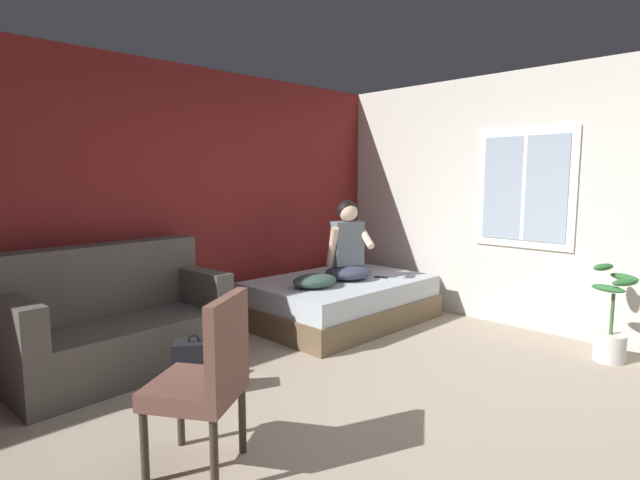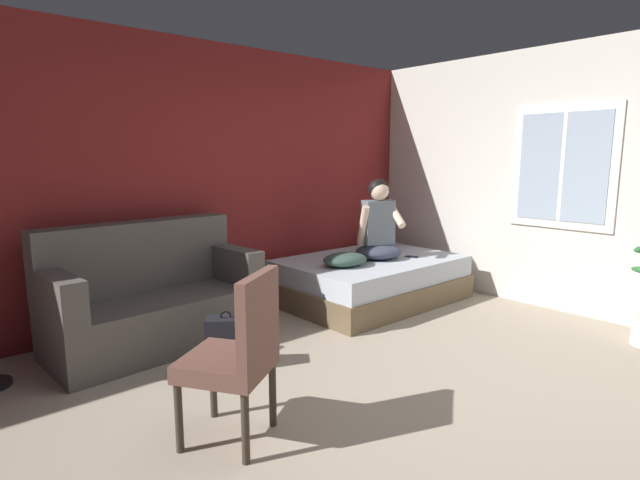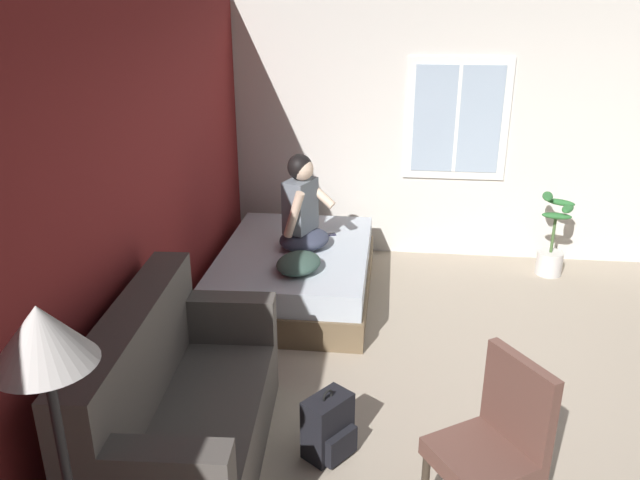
{
  "view_description": "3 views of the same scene",
  "coord_description": "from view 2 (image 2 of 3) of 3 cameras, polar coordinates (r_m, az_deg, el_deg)",
  "views": [
    {
      "loc": [
        -2.41,
        -1.81,
        1.6
      ],
      "look_at": [
        0.94,
        1.58,
        1.0
      ],
      "focal_mm": 28.0,
      "sensor_mm": 36.0,
      "label": 1
    },
    {
      "loc": [
        -2.41,
        -1.81,
        1.6
      ],
      "look_at": [
        0.76,
        1.81,
        0.78
      ],
      "focal_mm": 28.0,
      "sensor_mm": 36.0,
      "label": 2
    },
    {
      "loc": [
        -3.7,
        1.05,
        2.64
      ],
      "look_at": [
        0.91,
        1.59,
        0.83
      ],
      "focal_mm": 35.0,
      "sensor_mm": 36.0,
      "label": 3
    }
  ],
  "objects": [
    {
      "name": "ground_plane",
      "position": [
        3.41,
        11.14,
        -18.58
      ],
      "size": [
        40.0,
        40.0,
        0.0
      ],
      "primitive_type": "plane",
      "color": "tan"
    },
    {
      "name": "wall_back_accent",
      "position": [
        5.19,
        -13.56,
        6.6
      ],
      "size": [
        10.56,
        0.16,
        2.7
      ],
      "primitive_type": "cube",
      "color": "maroon",
      "rests_on": "ground"
    },
    {
      "name": "wall_side_with_window",
      "position": [
        5.57,
        30.02,
        5.79
      ],
      "size": [
        0.19,
        6.81,
        2.7
      ],
      "color": "silver",
      "rests_on": "ground"
    },
    {
      "name": "bed",
      "position": [
        5.6,
        5.78,
        -4.52
      ],
      "size": [
        1.97,
        1.38,
        0.48
      ],
      "color": "brown",
      "rests_on": "ground"
    },
    {
      "name": "couch",
      "position": [
        4.5,
        -18.68,
        -6.43
      ],
      "size": [
        1.75,
        0.92,
        1.04
      ],
      "color": "#514C47",
      "rests_on": "ground"
    },
    {
      "name": "side_chair",
      "position": [
        2.86,
        -9.39,
        -12.44
      ],
      "size": [
        0.64,
        0.64,
        0.98
      ],
      "color": "#382D23",
      "rests_on": "ground"
    },
    {
      "name": "person_seated",
      "position": [
        5.48,
        6.69,
        1.54
      ],
      "size": [
        0.64,
        0.6,
        0.88
      ],
      "color": "#383D51",
      "rests_on": "bed"
    },
    {
      "name": "backpack",
      "position": [
        3.91,
        -10.66,
        -11.64
      ],
      "size": [
        0.35,
        0.35,
        0.46
      ],
      "color": "black",
      "rests_on": "ground"
    },
    {
      "name": "throw_pillow",
      "position": [
        5.11,
        2.88,
        -2.24
      ],
      "size": [
        0.54,
        0.44,
        0.14
      ],
      "primitive_type": "ellipsoid",
      "rotation": [
        0.0,
        0.0,
        -0.19
      ],
      "color": "#385147",
      "rests_on": "bed"
    },
    {
      "name": "cell_phone",
      "position": [
        5.66,
        10.43,
        -1.9
      ],
      "size": [
        0.11,
        0.16,
        0.01
      ],
      "primitive_type": "cube",
      "rotation": [
        0.0,
        0.0,
        3.47
      ],
      "color": "black",
      "rests_on": "bed"
    }
  ]
}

